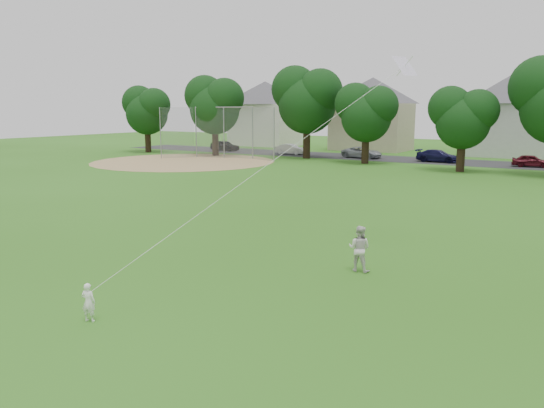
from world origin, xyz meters
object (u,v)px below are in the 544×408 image
Objects in this scene: toddler at (88,302)px; older_boy at (359,249)px; kite at (278,157)px; baseball_backstop at (222,133)px.

toddler is 0.66× the size of older_boy.
baseball_backstop is at bearing 130.23° from kite.
toddler is at bearing -108.48° from kite.
baseball_backstop reaches higher than toddler.
toddler is 0.08× the size of baseball_backstop.
toddler is 0.07× the size of kite.
kite reaches higher than toddler.
kite is at bearing -128.87° from toddler.
kite is at bearing 34.94° from older_boy.
baseball_backstop is (-23.90, 36.29, 2.17)m from toddler.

